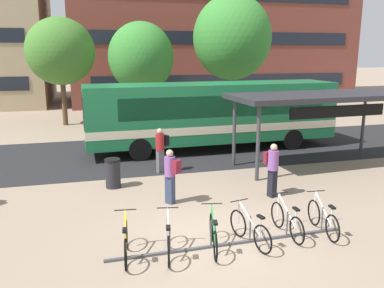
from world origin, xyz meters
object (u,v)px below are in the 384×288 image
at_px(city_bus, 211,113).
at_px(parked_bicycle_white_4, 287,221).
at_px(parked_bicycle_white_1, 168,240).
at_px(parked_bicycle_silver_3, 250,230).
at_px(transit_shelter, 320,98).
at_px(street_tree_0, 61,52).
at_px(commuter_black_pack_1, 161,147).
at_px(parked_bicycle_white_5, 323,219).
at_px(parked_bicycle_yellow_0, 126,242).
at_px(trash_bin, 113,173).
at_px(street_tree_2, 141,57).
at_px(street_tree_1, 232,38).
at_px(commuter_maroon_pack_3, 272,166).
at_px(parked_bicycle_green_2, 213,235).
at_px(commuter_maroon_pack_0, 171,173).

bearing_deg(city_bus, parked_bicycle_white_4, 83.07).
distance_m(parked_bicycle_white_1, parked_bicycle_silver_3, 2.04).
xyz_separation_m(parked_bicycle_white_4, transit_shelter, (4.31, 5.57, 2.43)).
bearing_deg(street_tree_0, parked_bicycle_white_4, -71.35).
relative_size(city_bus, commuter_black_pack_1, 6.82).
distance_m(parked_bicycle_white_4, parked_bicycle_white_5, 0.98).
relative_size(parked_bicycle_silver_3, street_tree_0, 0.25).
height_order(parked_bicycle_yellow_0, street_tree_0, street_tree_0).
relative_size(parked_bicycle_silver_3, trash_bin, 1.64).
distance_m(parked_bicycle_silver_3, street_tree_0, 19.66).
height_order(commuter_black_pack_1, street_tree_2, street_tree_2).
height_order(street_tree_1, street_tree_2, street_tree_1).
height_order(city_bus, commuter_maroon_pack_3, city_bus).
relative_size(parked_bicycle_yellow_0, parked_bicycle_green_2, 1.02).
distance_m(parked_bicycle_white_1, street_tree_2, 18.40).
distance_m(transit_shelter, street_tree_1, 11.59).
bearing_deg(parked_bicycle_white_1, street_tree_2, 4.57).
distance_m(parked_bicycle_white_5, trash_bin, 7.15).
height_order(city_bus, parked_bicycle_silver_3, city_bus).
bearing_deg(city_bus, parked_bicycle_silver_3, 76.75).
height_order(parked_bicycle_yellow_0, street_tree_2, street_tree_2).
height_order(trash_bin, street_tree_1, street_tree_1).
bearing_deg(commuter_maroon_pack_0, parked_bicycle_white_5, -171.98).
height_order(parked_bicycle_white_1, parked_bicycle_silver_3, same).
relative_size(street_tree_0, street_tree_2, 1.03).
relative_size(parked_bicycle_yellow_0, parked_bicycle_silver_3, 1.01).
relative_size(transit_shelter, street_tree_2, 1.13).
bearing_deg(commuter_maroon_pack_3, street_tree_2, 174.79).
relative_size(city_bus, parked_bicycle_green_2, 7.14).
bearing_deg(commuter_black_pack_1, parked_bicycle_silver_3, 75.87).
relative_size(parked_bicycle_silver_3, commuter_black_pack_1, 0.96).
relative_size(parked_bicycle_yellow_0, commuter_black_pack_1, 0.97).
bearing_deg(trash_bin, street_tree_2, 77.32).
height_order(parked_bicycle_white_4, commuter_black_pack_1, commuter_black_pack_1).
relative_size(parked_bicycle_silver_3, street_tree_2, 0.26).
bearing_deg(parked_bicycle_yellow_0, parked_bicycle_white_1, -90.80).
relative_size(city_bus, parked_bicycle_silver_3, 7.13).
xyz_separation_m(commuter_maroon_pack_0, street_tree_0, (-3.75, 15.34, 3.67)).
bearing_deg(street_tree_0, parked_bicycle_white_5, -68.79).
distance_m(commuter_black_pack_1, street_tree_2, 11.85).
relative_size(parked_bicycle_white_4, transit_shelter, 0.23).
height_order(city_bus, parked_bicycle_yellow_0, city_bus).
bearing_deg(parked_bicycle_yellow_0, parked_bicycle_white_5, -83.43).
relative_size(transit_shelter, trash_bin, 7.21).
bearing_deg(parked_bicycle_white_5, parked_bicycle_white_1, 97.45).
distance_m(parked_bicycle_yellow_0, parked_bicycle_white_5, 5.10).
distance_m(parked_bicycle_yellow_0, street_tree_0, 19.00).
height_order(parked_bicycle_silver_3, commuter_maroon_pack_3, commuter_maroon_pack_3).
xyz_separation_m(parked_bicycle_white_4, street_tree_2, (-1.21, 17.63, 3.93)).
bearing_deg(parked_bicycle_silver_3, parked_bicycle_green_2, 79.20).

